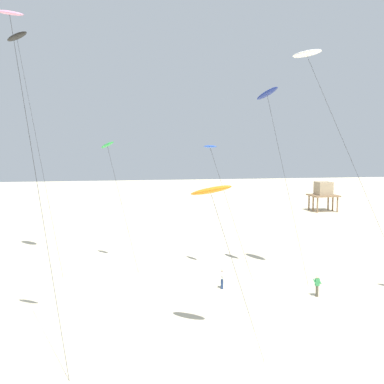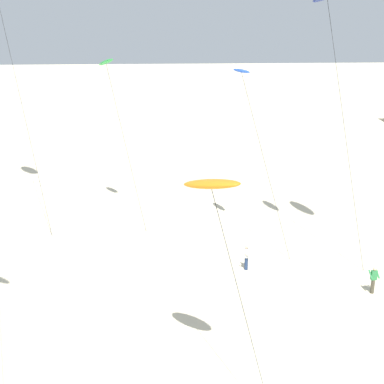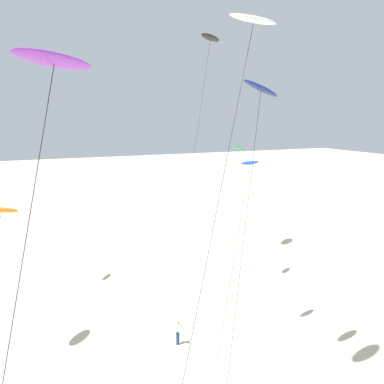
% 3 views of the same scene
% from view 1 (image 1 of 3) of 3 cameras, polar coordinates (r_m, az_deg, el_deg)
% --- Properties ---
extents(ground_plane, '(260.00, 260.00, 0.00)m').
position_cam_1_polar(ground_plane, '(30.22, 8.67, -17.55)').
color(ground_plane, beige).
extents(kite_pink, '(3.84, 4.53, 19.26)m').
position_cam_1_polar(kite_pink, '(28.41, -21.00, 18.51)').
color(kite_pink, pink).
rests_on(kite_pink, ground).
extents(kite_black, '(5.60, 7.13, 22.53)m').
position_cam_1_polar(kite_black, '(49.93, -20.37, 17.07)').
color(kite_black, black).
rests_on(kite_black, ground).
extents(kite_white, '(6.70, 9.16, 19.70)m').
position_cam_1_polar(kite_white, '(41.89, 13.74, 15.80)').
color(kite_white, white).
rests_on(kite_white, ground).
extents(kite_green, '(3.47, 4.58, 12.29)m').
position_cam_1_polar(kite_green, '(46.74, -10.14, 5.39)').
color(kite_green, green).
rests_on(kite_green, ground).
extents(kite_orange, '(3.72, 4.47, 9.73)m').
position_cam_1_polar(kite_orange, '(27.70, 2.29, 0.14)').
color(kite_orange, orange).
rests_on(kite_orange, ground).
extents(kite_navy, '(3.47, 5.04, 16.94)m').
position_cam_1_polar(kite_navy, '(42.52, 9.09, 11.51)').
color(kite_navy, navy).
rests_on(kite_navy, ground).
extents(kite_blue, '(3.65, 4.98, 11.87)m').
position_cam_1_polar(kite_blue, '(43.17, 2.27, 5.25)').
color(kite_blue, blue).
rests_on(kite_blue, ground).
extents(kite_flyer_nearest, '(0.62, 0.64, 1.67)m').
position_cam_1_polar(kite_flyer_nearest, '(39.70, 3.65, -10.37)').
color(kite_flyer_nearest, navy).
rests_on(kite_flyer_nearest, ground).
extents(kite_flyer_middle, '(0.57, 0.54, 1.67)m').
position_cam_1_polar(kite_flyer_middle, '(39.00, 14.87, -10.86)').
color(kite_flyer_middle, '#4C4738').
rests_on(kite_flyer_middle, ground).
extents(stilt_house, '(4.68, 4.41, 5.27)m').
position_cam_1_polar(stilt_house, '(87.16, 15.57, 0.15)').
color(stilt_house, '#846647').
rests_on(stilt_house, ground).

